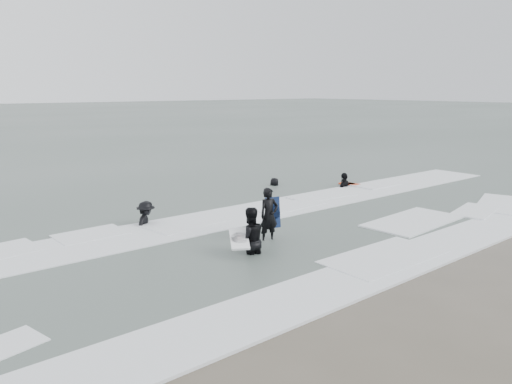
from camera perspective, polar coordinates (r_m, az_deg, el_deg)
ground at (r=14.06m, az=12.99°, el=-7.64°), size 320.00×320.00×0.00m
surfer_centre at (r=15.31m, az=1.47°, el=-5.72°), size 0.68×0.50×1.70m
surfer_wading at (r=14.20m, az=-0.71°, el=-7.13°), size 1.11×0.97×1.92m
surfer_breaker at (r=17.38m, az=-12.41°, el=-3.87°), size 1.25×1.24×1.73m
surfer_right_near at (r=23.89m, az=10.06°, el=0.47°), size 1.18×0.73×1.88m
surfer_right_far at (r=23.89m, az=2.13°, el=0.65°), size 0.89×0.73×1.56m
surf_foam at (r=16.46m, az=2.85°, el=-4.33°), size 30.03×9.06×0.09m
bodyboards at (r=17.75m, az=4.95°, el=-1.64°), size 11.07×5.95×1.25m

